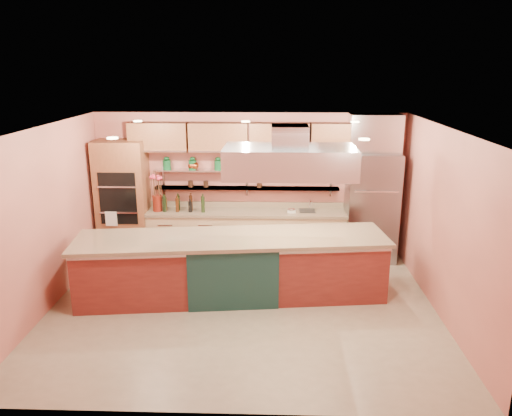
{
  "coord_description": "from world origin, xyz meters",
  "views": [
    {
      "loc": [
        0.45,
        -7.1,
        3.67
      ],
      "look_at": [
        0.18,
        1.0,
        1.34
      ],
      "focal_mm": 35.0,
      "sensor_mm": 36.0,
      "label": 1
    }
  ],
  "objects_px": {
    "kitchen_scale": "(291,210)",
    "green_canister": "(233,165)",
    "refrigerator": "(371,207)",
    "island": "(232,266)",
    "flower_vase": "(157,203)",
    "copper_kettle": "(194,166)"
  },
  "relations": [
    {
      "from": "island",
      "to": "flower_vase",
      "type": "xyz_separation_m",
      "value": [
        -1.59,
        1.73,
        0.58
      ]
    },
    {
      "from": "refrigerator",
      "to": "island",
      "type": "bearing_deg",
      "value": -145.92
    },
    {
      "from": "kitchen_scale",
      "to": "green_canister",
      "type": "bearing_deg",
      "value": 154.31
    },
    {
      "from": "refrigerator",
      "to": "island",
      "type": "xyz_separation_m",
      "value": [
        -2.54,
        -1.72,
        -0.54
      ]
    },
    {
      "from": "island",
      "to": "flower_vase",
      "type": "relative_size",
      "value": 15.55
    },
    {
      "from": "kitchen_scale",
      "to": "refrigerator",
      "type": "bearing_deg",
      "value": -15.05
    },
    {
      "from": "refrigerator",
      "to": "green_canister",
      "type": "distance_m",
      "value": 2.77
    },
    {
      "from": "flower_vase",
      "to": "copper_kettle",
      "type": "xyz_separation_m",
      "value": [
        0.71,
        0.22,
        0.7
      ]
    },
    {
      "from": "flower_vase",
      "to": "green_canister",
      "type": "xyz_separation_m",
      "value": [
        1.47,
        0.22,
        0.71
      ]
    },
    {
      "from": "green_canister",
      "to": "flower_vase",
      "type": "bearing_deg",
      "value": -171.51
    },
    {
      "from": "kitchen_scale",
      "to": "green_canister",
      "type": "relative_size",
      "value": 0.9
    },
    {
      "from": "copper_kettle",
      "to": "kitchen_scale",
      "type": "bearing_deg",
      "value": -6.61
    },
    {
      "from": "island",
      "to": "green_canister",
      "type": "relative_size",
      "value": 28.07
    },
    {
      "from": "flower_vase",
      "to": "copper_kettle",
      "type": "bearing_deg",
      "value": 17.31
    },
    {
      "from": "flower_vase",
      "to": "kitchen_scale",
      "type": "xyz_separation_m",
      "value": [
        2.6,
        0.0,
        -0.11
      ]
    },
    {
      "from": "kitchen_scale",
      "to": "copper_kettle",
      "type": "relative_size",
      "value": 0.83
    },
    {
      "from": "green_canister",
      "to": "kitchen_scale",
      "type": "bearing_deg",
      "value": -11.01
    },
    {
      "from": "green_canister",
      "to": "island",
      "type": "bearing_deg",
      "value": -86.71
    },
    {
      "from": "island",
      "to": "green_canister",
      "type": "xyz_separation_m",
      "value": [
        -0.11,
        1.95,
        1.29
      ]
    },
    {
      "from": "island",
      "to": "kitchen_scale",
      "type": "relative_size",
      "value": 31.05
    },
    {
      "from": "copper_kettle",
      "to": "green_canister",
      "type": "relative_size",
      "value": 1.09
    },
    {
      "from": "copper_kettle",
      "to": "green_canister",
      "type": "xyz_separation_m",
      "value": [
        0.77,
        0.0,
        0.01
      ]
    }
  ]
}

